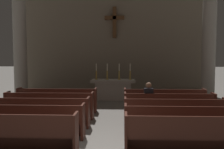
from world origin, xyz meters
name	(u,v)px	position (x,y,z in m)	size (l,w,h in m)	color
pew_left_row_1	(10,133)	(-2.12, -0.04, 0.48)	(3.13, 0.50, 0.95)	#4C2319
pew_left_row_2	(27,121)	(-2.12, 1.06, 0.48)	(3.13, 0.50, 0.95)	#4C2319
pew_left_row_3	(40,112)	(-2.12, 2.16, 0.48)	(3.13, 0.50, 0.95)	#4C2319
pew_left_row_4	(49,105)	(-2.12, 3.25, 0.48)	(3.13, 0.50, 0.95)	#4C2319
pew_left_row_5	(57,100)	(-2.12, 4.35, 0.48)	(3.13, 0.50, 0.95)	#4C2319
pew_right_row_1	(194,135)	(2.12, -0.04, 0.48)	(3.13, 0.50, 0.95)	#4C2319
pew_right_row_2	(183,122)	(2.12, 1.06, 0.48)	(3.13, 0.50, 0.95)	#4C2319
pew_right_row_3	(175,113)	(2.12, 2.16, 0.48)	(3.13, 0.50, 0.95)	#4C2319
pew_right_row_4	(169,106)	(2.12, 3.25, 0.48)	(3.13, 0.50, 0.95)	#4C2319
pew_right_row_5	(164,101)	(2.12, 4.35, 0.48)	(3.13, 0.50, 0.95)	#4C2319
column_left_second	(20,37)	(-4.62, 7.08, 3.11)	(0.98, 0.98, 6.39)	#ADA89E
column_right_second	(209,37)	(4.62, 7.08, 3.11)	(0.98, 0.98, 6.39)	#ADA89E
altar	(113,89)	(0.00, 7.28, 0.53)	(2.20, 0.90, 1.01)	#A8A399
candlestick_outer_left	(96,74)	(-0.85, 7.28, 1.27)	(0.16, 0.16, 0.80)	#B79338
candlestick_inner_left	(107,74)	(-0.30, 7.28, 1.27)	(0.16, 0.16, 0.80)	#B79338
candlestick_inner_right	(119,74)	(0.30, 7.28, 1.27)	(0.16, 0.16, 0.80)	#B79338
candlestick_outer_right	(130,74)	(0.85, 7.28, 1.27)	(0.16, 0.16, 0.80)	#B79338
apse_with_cross	(115,29)	(0.00, 9.43, 3.69)	(10.28, 0.46, 7.38)	gray
lone_worshipper	(148,100)	(1.40, 3.29, 0.69)	(0.32, 0.43, 1.32)	#26262B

